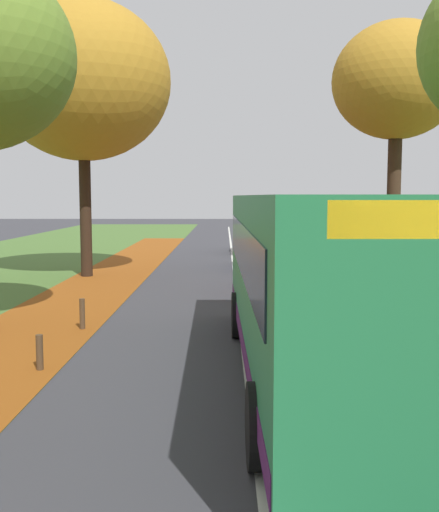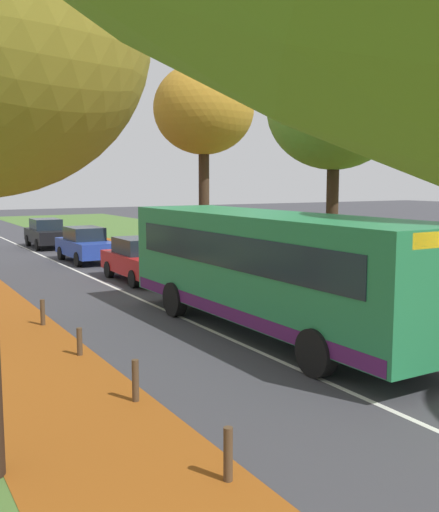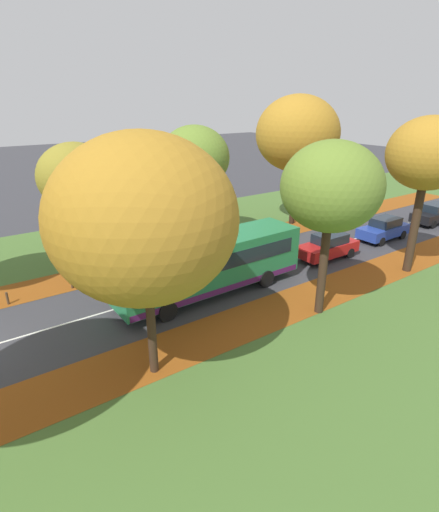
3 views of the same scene
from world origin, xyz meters
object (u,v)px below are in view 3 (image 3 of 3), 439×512
tree_right_mid (331,188)px  bollard_fifth (175,258)px  tree_right_near (143,219)px  car_black_third_in_line (434,214)px  car_blue_following (384,229)px  bollard_sixth (216,247)px  tree_left_mid (195,158)px  tree_right_far (428,155)px  bollard_third (72,282)px  bollard_fourth (127,269)px  bus (210,263)px  car_red_lead (328,246)px  tree_left_far (297,134)px  tree_left_near (76,177)px  bollard_second (7,298)px

tree_right_mid → bollard_fifth: bearing=-163.7°
tree_right_near → car_black_third_in_line: 28.17m
car_blue_following → bollard_sixth: bearing=-112.6°
car_blue_following → tree_left_mid: bearing=-121.5°
tree_right_mid → car_blue_following: bearing=111.3°
bollard_sixth → tree_right_far: bearing=40.5°
bollard_third → bollard_fourth: 3.16m
tree_right_far → bus: 13.13m
tree_right_near → car_red_lead: bearing=105.7°
tree_left_far → car_black_third_in_line: 13.22m
tree_left_mid → tree_left_near: bearing=-91.8°
bollard_third → tree_right_mid: bearing=44.0°
car_black_third_in_line → tree_right_far: bearing=-68.1°
tree_left_near → car_red_lead: size_ratio=1.76×
tree_left_far → bollard_second: (1.96, -21.50, -6.75)m
bus → car_blue_following: bearing=89.8°
tree_left_near → bollard_sixth: size_ratio=10.69×
tree_left_far → tree_right_mid: tree_left_far is taller
bus → bollard_fifth: bearing=174.5°
tree_left_mid → bollard_second: bearing=-79.4°
tree_left_near → car_blue_following: size_ratio=1.76×
bollard_fourth → car_red_lead: car_red_lead is taller
bus → bollard_second: bearing=-117.4°
bollard_fifth → bus: (4.69, -0.45, 1.39)m
bollard_third → bollard_fifth: 6.32m
tree_right_near → bollard_second: (-8.92, -3.69, -5.64)m
car_red_lead → bollard_sixth: bearing=-133.0°
tree_right_mid → car_red_lead: (-4.47, 5.72, -5.25)m
tree_right_far → bollard_fifth: bearing=-129.7°
tree_left_near → bollard_second: 7.51m
bollard_sixth → bollard_fourth: bearing=-89.6°
tree_right_near → bollard_fourth: tree_right_near is taller
tree_right_near → car_blue_following: (-4.17, 20.43, -5.16)m
bollard_sixth → car_red_lead: size_ratio=0.16×
bollard_fourth → car_black_third_in_line: car_black_third_in_line is taller
tree_right_near → bus: (-4.23, 5.34, -4.27)m
bus → car_red_lead: size_ratio=2.48×
tree_left_near → tree_right_near: bearing=-5.6°
tree_right_mid → car_black_third_in_line: tree_right_mid is taller
bollard_third → bollard_second: bearing=-89.7°
bollard_fourth → bus: 5.56m
tree_right_mid → bollard_fourth: (-9.37, -5.91, -5.69)m
bollard_second → car_blue_following: (4.75, 24.12, 0.48)m
tree_right_far → car_black_third_in_line: tree_right_far is taller
bollard_third → bollard_fifth: bearing=89.9°
tree_right_mid → tree_right_near: bearing=-93.1°
bollard_third → tree_left_far: bearing=96.0°
tree_right_far → bollard_second: (-8.99, -20.34, -6.47)m
bollard_second → bollard_sixth: size_ratio=0.95×
bollard_second → bollard_sixth: 12.64m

